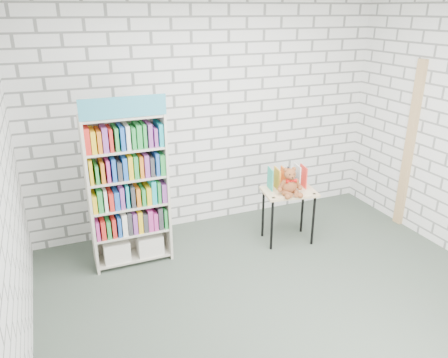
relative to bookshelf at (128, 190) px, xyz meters
name	(u,v)px	position (x,y,z in m)	size (l,w,h in m)	color
ground	(286,304)	(1.19, -1.36, -0.85)	(4.50, 4.50, 0.00)	#3E493E
room_shell	(298,122)	(1.19, -1.36, 0.93)	(4.52, 4.02, 2.81)	silver
bookshelf	(128,190)	(0.00, 0.00, 0.00)	(0.83, 0.32, 1.87)	beige
display_table	(289,198)	(1.82, -0.26, -0.29)	(0.66, 0.51, 0.65)	tan
table_books	(287,178)	(1.84, -0.16, -0.07)	(0.45, 0.25, 0.25)	teal
teddy_bear	(290,184)	(1.77, -0.35, -0.07)	(0.29, 0.28, 0.32)	brown
door_trim	(409,146)	(3.42, -0.41, 0.20)	(0.05, 0.12, 2.10)	tan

